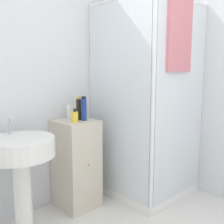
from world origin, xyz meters
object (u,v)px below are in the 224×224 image
object	(u,v)px
shampoo_bottle_tall_black	(79,109)
shampoo_bottle_blue	(84,109)
lotion_bottle_white	(70,111)
soap_dispenser	(75,117)
sink	(21,160)

from	to	relation	value
shampoo_bottle_tall_black	shampoo_bottle_blue	xyz separation A→B (m)	(0.01, -0.06, 0.00)
shampoo_bottle_blue	lotion_bottle_white	xyz separation A→B (m)	(-0.04, 0.18, -0.04)
soap_dispenser	shampoo_bottle_blue	bearing A→B (deg)	7.91
shampoo_bottle_tall_black	lotion_bottle_white	size ratio (longest dim) A/B	1.32
sink	shampoo_bottle_tall_black	xyz separation A→B (m)	(0.67, 0.13, 0.33)
sink	lotion_bottle_white	world-z (taller)	lotion_bottle_white
lotion_bottle_white	shampoo_bottle_tall_black	bearing A→B (deg)	-77.41
shampoo_bottle_tall_black	shampoo_bottle_blue	size ratio (longest dim) A/B	0.98
soap_dispenser	shampoo_bottle_tall_black	distance (m)	0.15
sink	soap_dispenser	xyz separation A→B (m)	(0.56, 0.05, 0.27)
shampoo_bottle_blue	lotion_bottle_white	size ratio (longest dim) A/B	1.35
soap_dispenser	shampoo_bottle_blue	distance (m)	0.14
sink	shampoo_bottle_blue	distance (m)	0.76
shampoo_bottle_blue	lotion_bottle_white	bearing A→B (deg)	102.83
sink	lotion_bottle_white	xyz separation A→B (m)	(0.64, 0.25, 0.29)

